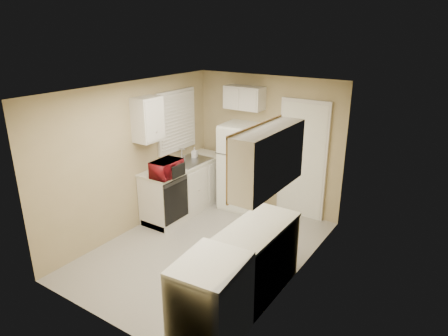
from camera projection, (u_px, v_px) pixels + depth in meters
The scene contains 19 objects.
floor at pixel (206, 249), 6.03m from camera, with size 3.80×3.80×0.00m, color #BAB6AD.
ceiling at pixel (203, 89), 5.22m from camera, with size 3.80×3.80×0.00m, color white.
wall_left at pixel (134, 158), 6.36m from camera, with size 3.80×3.80×0.00m, color tan.
wall_right at pixel (296, 197), 4.90m from camera, with size 3.80×3.80×0.00m, color tan.
wall_back at pixel (267, 143), 7.12m from camera, with size 2.80×2.80×0.00m, color tan.
wall_front at pixel (97, 228), 4.14m from camera, with size 2.80×2.80×0.00m, color tan.
left_counter at pixel (185, 187), 7.16m from camera, with size 0.60×1.80×0.90m, color silver.
dishwasher at pixel (176, 200), 6.52m from camera, with size 0.03×0.58×0.72m, color black.
sink at pixel (190, 163), 7.14m from camera, with size 0.54×0.74×0.16m, color gray.
microwave at pixel (167, 168), 6.34m from camera, with size 0.27×0.49×0.33m, color maroon.
soap_bottle at pixel (194, 152), 7.28m from camera, with size 0.09×0.09×0.20m, color beige.
window_blinds at pixel (177, 121), 7.03m from camera, with size 0.10×0.98×1.08m, color silver.
upper_cabinet_left at pixel (148, 119), 6.25m from camera, with size 0.30×0.45×0.70m, color silver.
refrigerator at pixel (241, 167), 7.20m from camera, with size 0.65×0.63×1.57m, color white.
cabinet_over_fridge at pixel (244, 98), 6.94m from camera, with size 0.70×0.30×0.40m, color silver.
interior_door at pixel (302, 160), 6.79m from camera, with size 0.86×0.06×2.08m, color white.
right_counter at pixel (241, 272), 4.68m from camera, with size 0.60×2.00×0.90m, color silver.
stove at pixel (211, 301), 4.15m from camera, with size 0.64×0.79×0.96m, color white.
upper_cabinet_right at pixel (269, 159), 4.38m from camera, with size 0.30×1.20×0.70m, color silver.
Camera 1 is at (3.14, -4.24, 3.18)m, focal length 32.00 mm.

